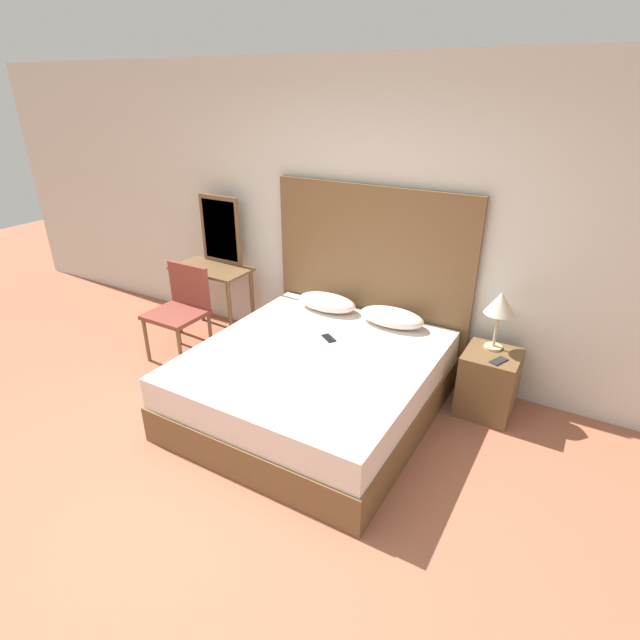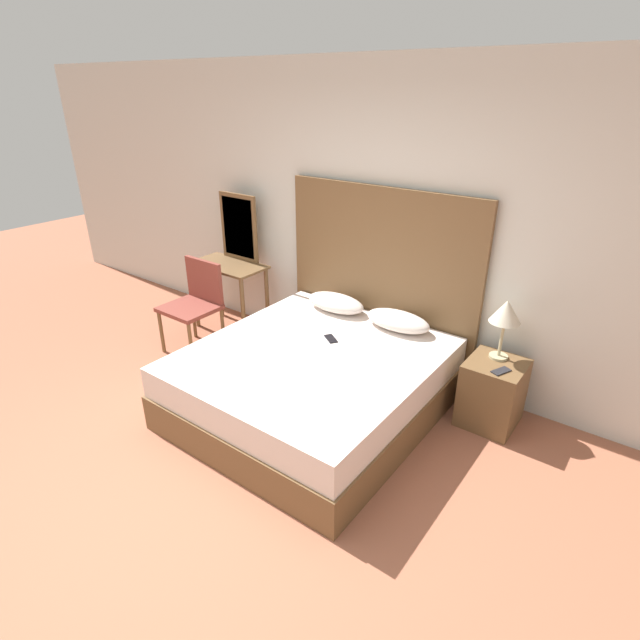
{
  "view_description": "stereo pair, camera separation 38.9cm",
  "coord_description": "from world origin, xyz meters",
  "px_view_note": "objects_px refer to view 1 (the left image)",
  "views": [
    {
      "loc": [
        1.83,
        -1.56,
        2.47
      ],
      "look_at": [
        0.05,
        1.48,
        0.8
      ],
      "focal_mm": 28.0,
      "sensor_mm": 36.0,
      "label": 1
    },
    {
      "loc": [
        2.15,
        -1.34,
        2.47
      ],
      "look_at": [
        0.05,
        1.48,
        0.8
      ],
      "focal_mm": 28.0,
      "sensor_mm": 36.0,
      "label": 2
    }
  ],
  "objects_px": {
    "phone_on_nightstand": "(499,361)",
    "vanity_desk": "(212,282)",
    "phone_on_bed": "(329,338)",
    "nightstand": "(488,382)",
    "chair": "(182,305)",
    "bed": "(314,383)",
    "table_lamp": "(500,305)"
  },
  "relations": [
    {
      "from": "bed",
      "to": "chair",
      "type": "height_order",
      "value": "chair"
    },
    {
      "from": "phone_on_nightstand",
      "to": "chair",
      "type": "height_order",
      "value": "chair"
    },
    {
      "from": "bed",
      "to": "nightstand",
      "type": "bearing_deg",
      "value": 30.67
    },
    {
      "from": "table_lamp",
      "to": "phone_on_nightstand",
      "type": "height_order",
      "value": "table_lamp"
    },
    {
      "from": "chair",
      "to": "bed",
      "type": "bearing_deg",
      "value": -6.74
    },
    {
      "from": "phone_on_nightstand",
      "to": "chair",
      "type": "bearing_deg",
      "value": -171.66
    },
    {
      "from": "phone_on_bed",
      "to": "bed",
      "type": "bearing_deg",
      "value": -85.71
    },
    {
      "from": "table_lamp",
      "to": "phone_on_nightstand",
      "type": "bearing_deg",
      "value": -65.98
    },
    {
      "from": "phone_on_nightstand",
      "to": "chair",
      "type": "xyz_separation_m",
      "value": [
        -2.89,
        -0.42,
        -0.01
      ]
    },
    {
      "from": "nightstand",
      "to": "table_lamp",
      "type": "height_order",
      "value": "table_lamp"
    },
    {
      "from": "bed",
      "to": "chair",
      "type": "relative_size",
      "value": 2.16
    },
    {
      "from": "table_lamp",
      "to": "bed",
      "type": "bearing_deg",
      "value": -145.84
    },
    {
      "from": "phone_on_bed",
      "to": "table_lamp",
      "type": "distance_m",
      "value": 1.38
    },
    {
      "from": "bed",
      "to": "vanity_desk",
      "type": "xyz_separation_m",
      "value": [
        -1.65,
        0.69,
        0.33
      ]
    },
    {
      "from": "bed",
      "to": "vanity_desk",
      "type": "bearing_deg",
      "value": 157.35
    },
    {
      "from": "phone_on_bed",
      "to": "vanity_desk",
      "type": "relative_size",
      "value": 0.2
    },
    {
      "from": "phone_on_nightstand",
      "to": "vanity_desk",
      "type": "height_order",
      "value": "vanity_desk"
    },
    {
      "from": "vanity_desk",
      "to": "chair",
      "type": "height_order",
      "value": "chair"
    },
    {
      "from": "bed",
      "to": "table_lamp",
      "type": "bearing_deg",
      "value": 34.16
    },
    {
      "from": "table_lamp",
      "to": "vanity_desk",
      "type": "distance_m",
      "value": 2.87
    },
    {
      "from": "nightstand",
      "to": "chair",
      "type": "height_order",
      "value": "chair"
    },
    {
      "from": "phone_on_nightstand",
      "to": "vanity_desk",
      "type": "distance_m",
      "value": 2.93
    },
    {
      "from": "phone_on_bed",
      "to": "nightstand",
      "type": "height_order",
      "value": "phone_on_bed"
    },
    {
      "from": "phone_on_nightstand",
      "to": "vanity_desk",
      "type": "bearing_deg",
      "value": 178.56
    },
    {
      "from": "vanity_desk",
      "to": "chair",
      "type": "xyz_separation_m",
      "value": [
        0.04,
        -0.5,
        -0.07
      ]
    },
    {
      "from": "bed",
      "to": "nightstand",
      "type": "xyz_separation_m",
      "value": [
        1.22,
        0.72,
        0.0
      ]
    },
    {
      "from": "nightstand",
      "to": "table_lamp",
      "type": "xyz_separation_m",
      "value": [
        -0.02,
        0.09,
        0.65
      ]
    },
    {
      "from": "nightstand",
      "to": "vanity_desk",
      "type": "height_order",
      "value": "vanity_desk"
    },
    {
      "from": "bed",
      "to": "chair",
      "type": "bearing_deg",
      "value": 173.26
    },
    {
      "from": "phone_on_bed",
      "to": "phone_on_nightstand",
      "type": "relative_size",
      "value": 0.99
    },
    {
      "from": "table_lamp",
      "to": "chair",
      "type": "distance_m",
      "value": 2.9
    },
    {
      "from": "nightstand",
      "to": "phone_on_nightstand",
      "type": "xyz_separation_m",
      "value": [
        0.06,
        -0.11,
        0.28
      ]
    }
  ]
}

